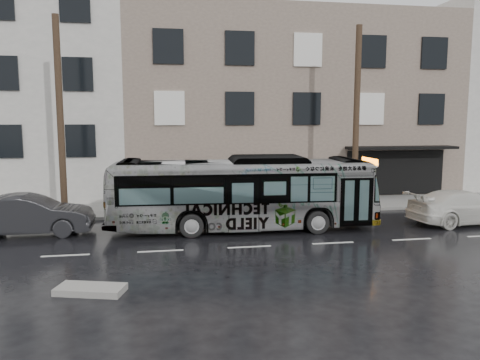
% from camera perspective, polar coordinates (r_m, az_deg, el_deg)
% --- Properties ---
extents(ground, '(120.00, 120.00, 0.00)m').
position_cam_1_polar(ground, '(19.58, -0.23, -6.22)').
color(ground, black).
rests_on(ground, ground).
extents(sidewalk, '(90.00, 3.60, 0.15)m').
position_cam_1_polar(sidewalk, '(24.30, -2.13, -3.35)').
color(sidewalk, gray).
rests_on(sidewalk, ground).
extents(building_taupe, '(20.00, 12.00, 11.00)m').
position_cam_1_polar(building_taupe, '(32.51, 4.86, 8.97)').
color(building_taupe, gray).
rests_on(building_taupe, ground).
extents(utility_pole_front, '(0.30, 0.30, 9.00)m').
position_cam_1_polar(utility_pole_front, '(24.07, 14.00, 7.29)').
color(utility_pole_front, '#3F2F1F').
rests_on(utility_pole_front, sidewalk).
extents(utility_pole_rear, '(0.30, 0.30, 9.00)m').
position_cam_1_polar(utility_pole_rear, '(22.50, -21.06, 7.01)').
color(utility_pole_rear, '#3F2F1F').
rests_on(utility_pole_rear, sidewalk).
extents(sign_post, '(0.06, 0.06, 2.40)m').
position_cam_1_polar(sign_post, '(24.75, 16.09, -0.45)').
color(sign_post, slate).
rests_on(sign_post, sidewalk).
extents(bus, '(11.22, 3.12, 3.09)m').
position_cam_1_polar(bus, '(19.55, 0.26, -1.62)').
color(bus, '#B2B2B2').
rests_on(bus, ground).
extents(white_sedan, '(5.31, 2.58, 1.49)m').
position_cam_1_polar(white_sedan, '(23.07, 25.62, -2.98)').
color(white_sedan, silver).
rests_on(white_sedan, ground).
extents(dark_sedan, '(4.94, 1.75, 1.62)m').
position_cam_1_polar(dark_sedan, '(20.55, -24.32, -3.92)').
color(dark_sedan, black).
rests_on(dark_sedan, ground).
extents(slush_pile, '(1.95, 1.27, 0.18)m').
position_cam_1_polar(slush_pile, '(13.48, -17.75, -12.60)').
color(slush_pile, gray).
rests_on(slush_pile, ground).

